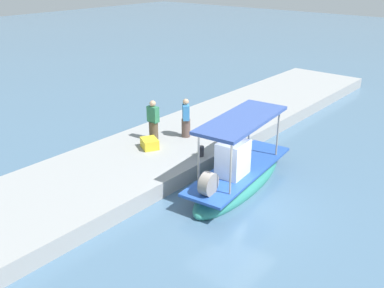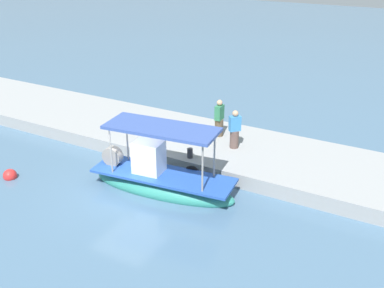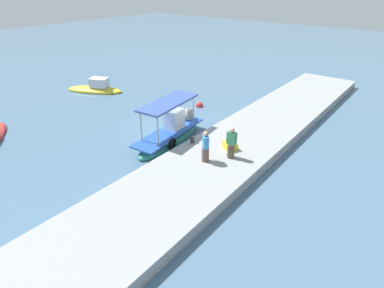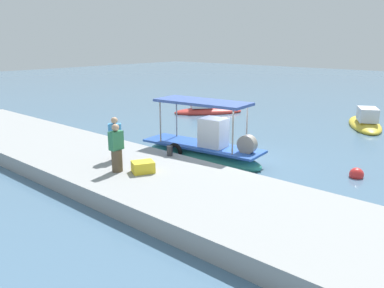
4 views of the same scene
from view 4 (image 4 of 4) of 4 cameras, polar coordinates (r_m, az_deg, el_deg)
The scene contains 10 objects.
ground_plane at distance 17.53m, azimuth 5.98°, elevation -2.66°, with size 120.00×120.00×0.00m, color slate.
dock_quay at distance 14.10m, azimuth -4.93°, elevation -5.73°, with size 36.00×4.87×0.62m, color #989A9A.
main_fishing_boat at distance 17.58m, azimuth 1.71°, elevation -0.87°, with size 6.04×2.26×3.06m.
fisherman_near_bollard at distance 15.78m, azimuth -11.09°, elevation 0.47°, with size 0.55×0.55×1.74m.
fisherman_by_crate at distance 14.39m, azimuth -10.93°, elevation -0.88°, with size 0.39×0.50×1.77m.
mooring_bollard at distance 16.23m, azimuth -3.26°, elevation -0.99°, with size 0.24×0.24×0.42m, color #2D2D33.
cargo_crate at distance 14.30m, azimuth -7.14°, elevation -3.32°, with size 0.77×0.62×0.41m, color yellow.
marker_buoy at distance 16.84m, azimuth 22.82°, elevation -4.13°, with size 0.56×0.56×0.56m.
moored_boat_near at distance 26.79m, azimuth 23.89°, elevation 2.79°, with size 3.97×5.51×1.52m.
moored_boat_mid at distance 29.15m, azimuth 2.24°, elevation 4.84°, with size 4.48×5.02×1.22m.
Camera 4 is at (9.55, -13.71, 5.27)m, focal length 36.65 mm.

